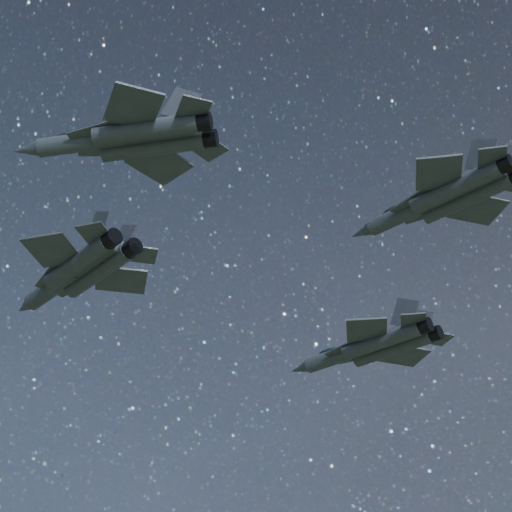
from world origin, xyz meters
The scene contains 4 objects.
jet_lead centered at (-19.03, -6.02, 148.08)m, with size 19.37×13.13×4.87m.
jet_left centered at (-2.63, 23.26, 148.69)m, with size 19.68×13.75×4.96m.
jet_right centered at (-3.85, -17.38, 148.82)m, with size 16.83×11.19×4.28m.
jet_slot centered at (13.65, 2.72, 149.29)m, with size 16.99×11.78×4.27m.
Camera 1 is at (29.98, -54.41, 105.55)m, focal length 60.00 mm.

